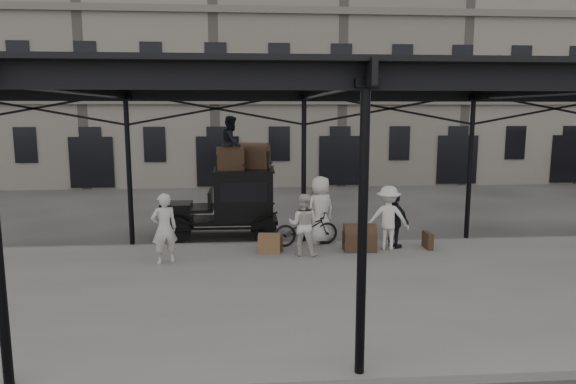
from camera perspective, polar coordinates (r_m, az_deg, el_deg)
name	(u,v)px	position (r m, az deg, el deg)	size (l,w,h in m)	color
ground	(312,266)	(13.49, 2.63, -8.19)	(120.00, 120.00, 0.00)	#383533
platform	(323,289)	(11.58, 3.86, -10.74)	(28.00, 8.00, 0.15)	slate
canopy	(323,82)	(11.20, 3.90, 12.12)	(22.50, 9.00, 4.74)	black
building_frontage	(275,59)	(30.98, -1.46, 14.56)	(64.00, 8.00, 14.00)	slate
taxi	(234,200)	(16.33, -6.05, -0.86)	(3.65, 1.55, 2.18)	black
porter_left	(164,229)	(13.32, -13.58, -3.97)	(0.66, 0.43, 1.81)	beige
porter_midleft	(303,225)	(13.72, 1.72, -3.63)	(0.81, 0.63, 1.67)	silver
porter_centre	(320,210)	(15.01, 3.60, -1.96)	(0.96, 0.63, 1.97)	silver
porter_official	(395,221)	(14.75, 11.81, -3.17)	(0.91, 0.38, 1.55)	black
porter_right	(388,218)	(14.56, 11.07, -2.82)	(1.16, 0.66, 1.79)	silver
bicycle	(306,228)	(14.78, 2.01, -4.06)	(0.66, 1.90, 1.00)	black
porter_roof	(232,143)	(16.03, -6.28, 5.45)	(0.81, 0.63, 1.66)	black
steamer_trunk_roof_near	(230,160)	(15.92, -6.44, 3.51)	(0.82, 0.50, 0.60)	#442B1F
steamer_trunk_roof_far	(254,158)	(16.35, -3.76, 3.83)	(0.93, 0.57, 0.68)	#442B1F
steamer_trunk_platform	(360,239)	(14.37, 7.96, -5.25)	(0.88, 0.54, 0.64)	#442B1F
wicker_hamper	(269,243)	(14.10, -2.11, -5.74)	(0.60, 0.45, 0.50)	olive
suitcase_upright	(428,240)	(15.05, 15.26, -5.20)	(0.15, 0.60, 0.45)	#442B1F
suitcase_flat	(272,244)	(14.22, -1.80, -5.82)	(0.60, 0.15, 0.40)	#442B1F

